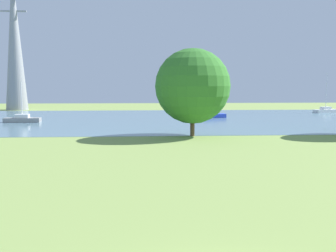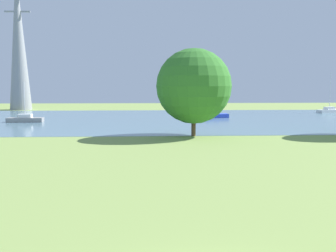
# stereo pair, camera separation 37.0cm
# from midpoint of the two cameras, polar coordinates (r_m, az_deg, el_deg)

# --- Properties ---
(ground_plane) EXTENTS (160.00, 160.00, 0.00)m
(ground_plane) POSITION_cam_midpoint_polar(r_m,az_deg,el_deg) (30.31, -0.20, -3.52)
(ground_plane) COLOR #7F994C
(water_surface) EXTENTS (140.00, 40.00, 0.02)m
(water_surface) POSITION_cam_midpoint_polar(r_m,az_deg,el_deg) (58.08, -1.82, 1.08)
(water_surface) COLOR slate
(water_surface) RESTS_ON ground
(sailboat_white) EXTENTS (5.03, 2.99, 7.39)m
(sailboat_white) POSITION_cam_midpoint_polar(r_m,az_deg,el_deg) (76.86, 22.27, 2.19)
(sailboat_white) COLOR white
(sailboat_white) RESTS_ON water_surface
(sailboat_blue) EXTENTS (4.96, 2.15, 6.13)m
(sailboat_blue) POSITION_cam_midpoint_polar(r_m,az_deg,el_deg) (60.45, 6.14, 1.66)
(sailboat_blue) COLOR blue
(sailboat_blue) RESTS_ON water_surface
(sailboat_gray) EXTENTS (4.85, 1.67, 5.54)m
(sailboat_gray) POSITION_cam_midpoint_polar(r_m,az_deg,el_deg) (56.28, -21.03, 0.96)
(sailboat_gray) COLOR gray
(sailboat_gray) RESTS_ON water_surface
(tree_east_near) EXTENTS (7.45, 7.45, 8.70)m
(tree_east_near) POSITION_cam_midpoint_polar(r_m,az_deg,el_deg) (38.16, 3.41, 5.93)
(tree_east_near) COLOR brown
(tree_east_near) RESTS_ON ground
(electricity_pylon) EXTENTS (6.40, 4.40, 28.77)m
(electricity_pylon) POSITION_cam_midpoint_polar(r_m,az_deg,el_deg) (86.01, -21.98, 11.86)
(electricity_pylon) COLOR gray
(electricity_pylon) RESTS_ON ground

